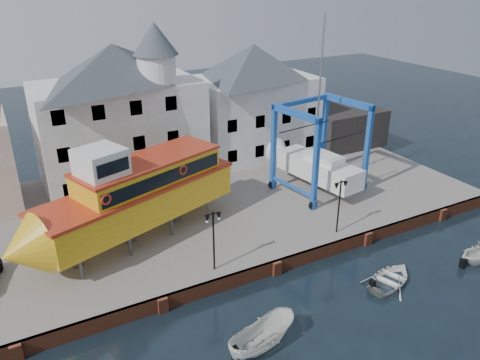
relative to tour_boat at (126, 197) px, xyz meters
name	(u,v)px	position (x,y,z in m)	size (l,w,h in m)	color
ground	(276,274)	(7.78, -7.13, -4.51)	(140.00, 140.00, 0.00)	black
hardstanding	(208,203)	(7.78, 3.87, -4.01)	(44.00, 22.00, 1.00)	slate
quay_wall	(275,267)	(7.78, -7.02, -4.01)	(44.00, 0.47, 1.00)	brown
building_white_main	(120,112)	(2.91, 11.26, 2.83)	(14.00, 8.30, 14.00)	silver
building_white_right	(253,100)	(16.78, 11.87, 2.09)	(12.00, 8.00, 11.20)	silver
shed_dark	(340,125)	(26.78, 9.87, -1.51)	(8.00, 7.00, 4.00)	black
lamp_post_left	(213,226)	(3.78, -5.93, -0.34)	(1.12, 0.32, 4.20)	black
lamp_post_right	(340,193)	(13.78, -5.93, -0.34)	(1.12, 0.32, 4.20)	black
tour_boat	(126,197)	(0.00, 0.00, 0.00)	(17.46, 9.66, 7.45)	#59595E
travel_lift	(312,160)	(16.95, 1.72, -1.05)	(7.63, 10.06, 14.81)	#173F9E
motorboat_a	(261,348)	(3.45, -12.49, -4.51)	(1.67, 4.44, 1.72)	white
motorboat_b	(390,283)	(13.84, -11.47, -4.51)	(2.92, 4.10, 0.85)	white
motorboat_c	(477,262)	(21.05, -12.56, -4.51)	(2.90, 3.36, 1.77)	white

